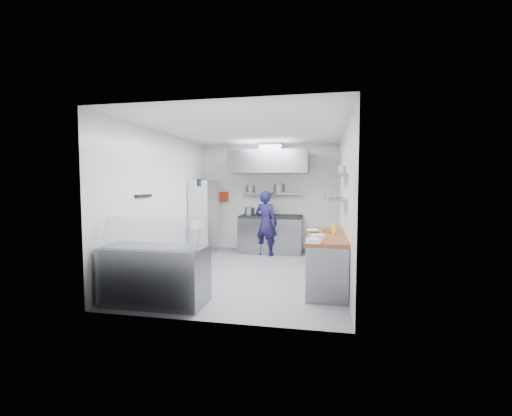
% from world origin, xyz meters
% --- Properties ---
extents(floor, '(5.00, 5.00, 0.00)m').
position_xyz_m(floor, '(0.00, 0.00, 0.00)').
color(floor, slate).
rests_on(floor, ground).
extents(ceiling, '(5.00, 5.00, 0.00)m').
position_xyz_m(ceiling, '(0.00, 0.00, 2.80)').
color(ceiling, silver).
rests_on(ceiling, wall_back).
extents(wall_back, '(3.60, 2.80, 0.02)m').
position_xyz_m(wall_back, '(0.00, 2.50, 1.40)').
color(wall_back, white).
rests_on(wall_back, floor).
extents(wall_front, '(3.60, 2.80, 0.02)m').
position_xyz_m(wall_front, '(0.00, -2.50, 1.40)').
color(wall_front, white).
rests_on(wall_front, floor).
extents(wall_left, '(2.80, 5.00, 0.02)m').
position_xyz_m(wall_left, '(-1.80, 0.00, 1.40)').
color(wall_left, white).
rests_on(wall_left, floor).
extents(wall_right, '(2.80, 5.00, 0.02)m').
position_xyz_m(wall_right, '(1.80, 0.00, 1.40)').
color(wall_right, white).
rests_on(wall_right, floor).
extents(gas_range, '(1.60, 0.80, 0.90)m').
position_xyz_m(gas_range, '(0.10, 2.10, 0.45)').
color(gas_range, gray).
rests_on(gas_range, floor).
extents(cooktop, '(1.57, 0.78, 0.06)m').
position_xyz_m(cooktop, '(0.10, 2.10, 0.93)').
color(cooktop, black).
rests_on(cooktop, gas_range).
extents(stock_pot_left, '(0.25, 0.25, 0.20)m').
position_xyz_m(stock_pot_left, '(-0.45, 2.01, 1.06)').
color(stock_pot_left, slate).
rests_on(stock_pot_left, cooktop).
extents(stock_pot_mid, '(0.32, 0.32, 0.24)m').
position_xyz_m(stock_pot_mid, '(0.00, 2.10, 1.08)').
color(stock_pot_mid, slate).
rests_on(stock_pot_mid, cooktop).
extents(over_range_shelf, '(1.60, 0.30, 0.04)m').
position_xyz_m(over_range_shelf, '(0.10, 2.34, 1.52)').
color(over_range_shelf, gray).
rests_on(over_range_shelf, wall_back).
extents(shelf_pot_a, '(0.23, 0.23, 0.18)m').
position_xyz_m(shelf_pot_a, '(-0.53, 2.49, 1.63)').
color(shelf_pot_a, slate).
rests_on(shelf_pot_a, over_range_shelf).
extents(shelf_pot_b, '(0.29, 0.29, 0.22)m').
position_xyz_m(shelf_pot_b, '(0.26, 2.46, 1.65)').
color(shelf_pot_b, slate).
rests_on(shelf_pot_b, over_range_shelf).
extents(extractor_hood, '(1.90, 1.15, 0.55)m').
position_xyz_m(extractor_hood, '(0.10, 1.93, 2.30)').
color(extractor_hood, gray).
rests_on(extractor_hood, wall_back).
extents(hood_duct, '(0.55, 0.55, 0.24)m').
position_xyz_m(hood_duct, '(0.10, 2.15, 2.68)').
color(hood_duct, slate).
rests_on(hood_duct, extractor_hood).
extents(red_firebox, '(0.22, 0.10, 0.26)m').
position_xyz_m(red_firebox, '(-1.25, 2.44, 1.42)').
color(red_firebox, '#B62D0E').
rests_on(red_firebox, wall_back).
extents(chef, '(0.68, 0.55, 1.60)m').
position_xyz_m(chef, '(0.03, 1.71, 0.80)').
color(chef, '#141237').
rests_on(chef, floor).
extents(wire_rack, '(0.50, 0.90, 1.85)m').
position_xyz_m(wire_rack, '(-1.53, 1.59, 0.93)').
color(wire_rack, silver).
rests_on(wire_rack, floor).
extents(rack_bin_a, '(0.17, 0.22, 0.19)m').
position_xyz_m(rack_bin_a, '(-1.53, 1.04, 0.80)').
color(rack_bin_a, white).
rests_on(rack_bin_a, wire_rack).
extents(rack_bin_b, '(0.14, 0.18, 0.16)m').
position_xyz_m(rack_bin_b, '(-1.53, 1.39, 1.30)').
color(rack_bin_b, yellow).
rests_on(rack_bin_b, wire_rack).
extents(rack_jar, '(0.12, 0.12, 0.18)m').
position_xyz_m(rack_jar, '(-1.48, 1.16, 1.80)').
color(rack_jar, black).
rests_on(rack_jar, wire_rack).
extents(knife_strip, '(0.04, 0.55, 0.05)m').
position_xyz_m(knife_strip, '(-1.78, -0.90, 1.55)').
color(knife_strip, black).
rests_on(knife_strip, wall_left).
extents(prep_counter_base, '(0.62, 2.00, 0.84)m').
position_xyz_m(prep_counter_base, '(1.48, -0.60, 0.42)').
color(prep_counter_base, gray).
rests_on(prep_counter_base, floor).
extents(prep_counter_top, '(0.65, 2.04, 0.06)m').
position_xyz_m(prep_counter_top, '(1.48, -0.60, 0.87)').
color(prep_counter_top, brown).
rests_on(prep_counter_top, prep_counter_base).
extents(plate_stack_a, '(0.22, 0.22, 0.06)m').
position_xyz_m(plate_stack_a, '(1.28, -1.54, 0.93)').
color(plate_stack_a, white).
rests_on(plate_stack_a, prep_counter_top).
extents(plate_stack_b, '(0.22, 0.22, 0.06)m').
position_xyz_m(plate_stack_b, '(1.34, -1.08, 0.93)').
color(plate_stack_b, white).
rests_on(plate_stack_b, prep_counter_top).
extents(copper_pan, '(0.15, 0.15, 0.06)m').
position_xyz_m(copper_pan, '(1.48, -0.38, 0.93)').
color(copper_pan, orange).
rests_on(copper_pan, prep_counter_top).
extents(squeeze_bottle, '(0.06, 0.06, 0.18)m').
position_xyz_m(squeeze_bottle, '(1.60, -0.46, 0.99)').
color(squeeze_bottle, yellow).
rests_on(squeeze_bottle, prep_counter_top).
extents(mixing_bowl, '(0.24, 0.24, 0.05)m').
position_xyz_m(mixing_bowl, '(1.23, -0.41, 0.93)').
color(mixing_bowl, white).
rests_on(mixing_bowl, prep_counter_top).
extents(wall_shelf_lower, '(0.30, 1.30, 0.04)m').
position_xyz_m(wall_shelf_lower, '(1.64, -0.30, 1.50)').
color(wall_shelf_lower, gray).
rests_on(wall_shelf_lower, wall_right).
extents(wall_shelf_upper, '(0.30, 1.30, 0.04)m').
position_xyz_m(wall_shelf_upper, '(1.64, -0.30, 1.92)').
color(wall_shelf_upper, gray).
rests_on(wall_shelf_upper, wall_right).
extents(shelf_pot_c, '(0.20, 0.20, 0.10)m').
position_xyz_m(shelf_pot_c, '(1.54, -0.55, 1.57)').
color(shelf_pot_c, slate).
rests_on(shelf_pot_c, wall_shelf_lower).
extents(shelf_pot_d, '(0.28, 0.28, 0.14)m').
position_xyz_m(shelf_pot_d, '(1.79, -0.13, 2.01)').
color(shelf_pot_d, slate).
rests_on(shelf_pot_d, wall_shelf_upper).
extents(display_case, '(1.50, 0.70, 0.85)m').
position_xyz_m(display_case, '(-1.00, -2.00, 0.42)').
color(display_case, gray).
rests_on(display_case, floor).
extents(display_glass, '(1.47, 0.19, 0.42)m').
position_xyz_m(display_glass, '(-1.00, -2.12, 1.07)').
color(display_glass, silver).
rests_on(display_glass, display_case).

